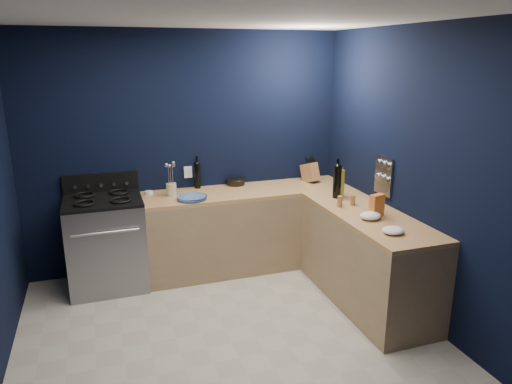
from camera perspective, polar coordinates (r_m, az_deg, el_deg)
name	(u,v)px	position (r m, az deg, el deg)	size (l,w,h in m)	color
floor	(232,344)	(4.23, -2.88, -17.64)	(3.50, 3.50, 0.02)	#AAA495
ceiling	(227,14)	(3.53, -3.51, 20.46)	(3.50, 3.50, 0.02)	silver
wall_back	(187,152)	(5.34, -8.25, 4.72)	(3.50, 0.02, 2.60)	black
wall_right	(422,177)	(4.45, 19.22, 1.69)	(0.02, 3.50, 2.60)	black
wall_front	(339,305)	(2.15, 9.87, -13.14)	(3.50, 0.02, 2.60)	black
cab_back	(248,230)	(5.41, -0.97, -4.54)	(2.30, 0.63, 0.86)	#977A56
top_back	(248,192)	(5.27, -0.99, 0.04)	(2.30, 0.63, 0.04)	olive
cab_right	(366,260)	(4.77, 13.04, -7.92)	(0.63, 1.67, 0.86)	#977A56
top_right	(370,216)	(4.61, 13.39, -2.80)	(0.63, 1.67, 0.04)	olive
gas_range	(107,244)	(5.17, -17.39, -5.99)	(0.76, 0.66, 0.92)	gray
oven_door	(108,257)	(4.88, -17.26, -7.44)	(0.59, 0.02, 0.42)	black
cooktop	(103,200)	(5.02, -17.84, -0.95)	(0.76, 0.66, 0.03)	black
backguard	(101,183)	(5.28, -18.02, 1.05)	(0.76, 0.06, 0.20)	black
spice_panel	(384,176)	(4.90, 14.99, 1.86)	(0.02, 0.28, 0.38)	gray
wall_outlet	(188,172)	(5.37, -8.11, 2.38)	(0.09, 0.02, 0.13)	white
plate_stack	(192,198)	(4.96, -7.70, -0.69)	(0.29, 0.29, 0.04)	#2C4E97
ramekin	(149,193)	(5.23, -12.63, -0.07)	(0.09, 0.09, 0.03)	white
utensil_crock	(171,189)	(5.12, -10.06, 0.30)	(0.11, 0.11, 0.13)	beige
wine_bottle_back	(197,176)	(5.35, -7.01, 1.94)	(0.07, 0.07, 0.28)	black
lemon_basket	(236,181)	(5.47, -2.46, 1.29)	(0.21, 0.21, 0.08)	black
knife_block	(310,173)	(5.62, 6.46, 2.31)	(0.12, 0.19, 0.21)	#8F5F33
wine_bottle_right	(337,182)	(5.01, 9.64, 1.17)	(0.08, 0.08, 0.34)	black
oil_bottle	(341,183)	(5.06, 10.13, 1.03)	(0.07, 0.07, 0.29)	#91A12C
spice_jar_near	(340,201)	(4.74, 9.98, -1.12)	(0.05, 0.05, 0.11)	olive
spice_jar_far	(353,200)	(4.83, 11.47, -0.95)	(0.05, 0.05, 0.10)	olive
crouton_bag	(377,205)	(4.52, 14.22, -1.57)	(0.14, 0.07, 0.21)	#C24E2C
towel_front	(370,216)	(4.45, 13.49, -2.78)	(0.20, 0.17, 0.07)	white
towel_end	(393,230)	(4.15, 16.02, -4.43)	(0.19, 0.17, 0.06)	white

